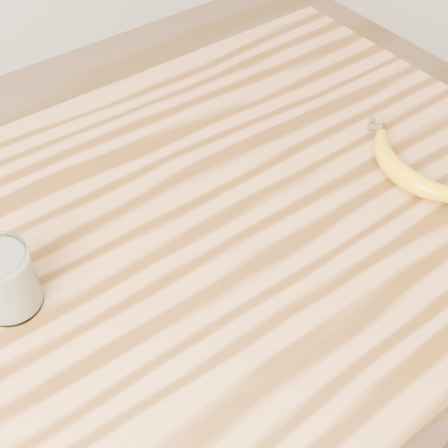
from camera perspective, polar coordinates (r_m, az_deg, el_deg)
table at (r=1.00m, az=-3.05°, el=-5.96°), size 1.20×0.80×0.90m
smoothie_glass at (r=0.83m, az=-19.41°, el=-4.90°), size 0.08×0.08×0.10m
banana at (r=1.00m, az=15.99°, el=4.23°), size 0.11×0.28×0.03m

